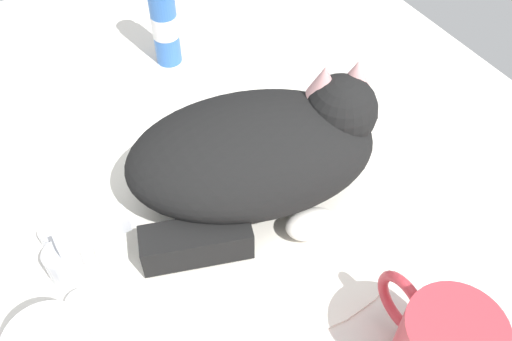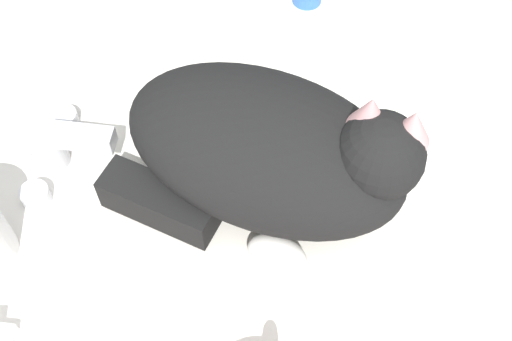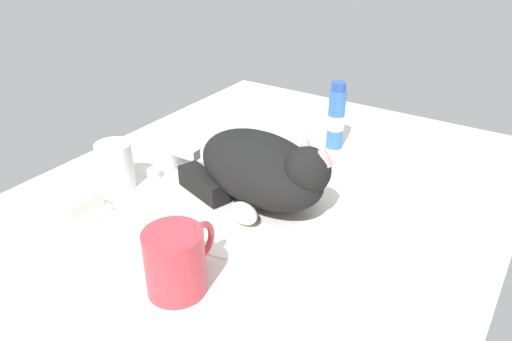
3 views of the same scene
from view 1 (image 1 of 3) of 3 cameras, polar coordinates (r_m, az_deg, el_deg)
ground_plane at (r=66.35cm, az=-0.43°, el=-2.96°), size 110.00×82.50×3.00cm
sink_basin at (r=64.94cm, az=-0.44°, el=-1.97°), size 37.23×37.23×0.62cm
faucet at (r=60.03cm, az=-18.04°, el=-8.24°), size 12.32×9.05×5.79cm
cat at (r=60.31cm, az=0.51°, el=1.88°), size 23.17×30.48×14.04cm
toothpaste_bottle at (r=79.80cm, az=-9.31°, el=14.90°), size 3.65×3.65×14.81cm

